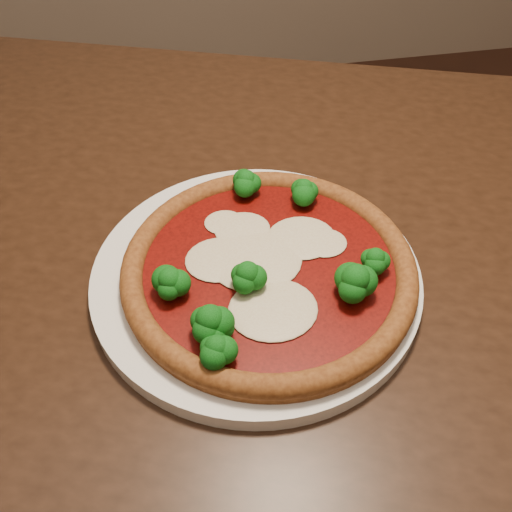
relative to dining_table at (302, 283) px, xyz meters
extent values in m
cube|color=black|center=(0.00, 0.00, 0.07)|extent=(1.52, 1.25, 0.04)
cylinder|color=black|center=(-0.44, 0.56, -0.31)|extent=(0.06, 0.06, 0.71)
cylinder|color=white|center=(-0.07, -0.06, 0.10)|extent=(0.36, 0.36, 0.02)
cylinder|color=brown|center=(-0.06, -0.07, 0.11)|extent=(0.31, 0.31, 0.01)
torus|color=brown|center=(-0.06, -0.07, 0.12)|extent=(0.31, 0.31, 0.02)
cylinder|color=#670904|center=(-0.06, -0.07, 0.12)|extent=(0.26, 0.26, 0.00)
ellipsoid|color=beige|center=(-0.07, -0.13, 0.12)|extent=(0.09, 0.08, 0.01)
ellipsoid|color=beige|center=(-0.07, -0.06, 0.12)|extent=(0.10, 0.09, 0.01)
ellipsoid|color=beige|center=(-0.08, -0.01, 0.12)|extent=(0.06, 0.06, 0.01)
ellipsoid|color=beige|center=(-0.11, -0.06, 0.12)|extent=(0.07, 0.07, 0.01)
ellipsoid|color=beige|center=(0.00, -0.05, 0.12)|extent=(0.05, 0.05, 0.00)
ellipsoid|color=beige|center=(-0.10, 0.00, 0.12)|extent=(0.04, 0.04, 0.00)
ellipsoid|color=beige|center=(-0.02, -0.04, 0.12)|extent=(0.08, 0.07, 0.01)
ellipsoid|color=#137619|center=(-0.13, -0.18, 0.14)|extent=(0.04, 0.04, 0.03)
ellipsoid|color=#137619|center=(-0.16, -0.09, 0.14)|extent=(0.04, 0.04, 0.04)
ellipsoid|color=#137619|center=(0.00, 0.02, 0.14)|extent=(0.04, 0.04, 0.03)
ellipsoid|color=#137619|center=(-0.13, -0.15, 0.15)|extent=(0.05, 0.05, 0.04)
ellipsoid|color=#137619|center=(0.01, -0.13, 0.15)|extent=(0.05, 0.05, 0.04)
ellipsoid|color=#137619|center=(0.04, -0.10, 0.14)|extent=(0.03, 0.03, 0.03)
ellipsoid|color=#137619|center=(-0.06, 0.05, 0.14)|extent=(0.04, 0.04, 0.03)
ellipsoid|color=#137619|center=(-0.13, -0.16, 0.14)|extent=(0.03, 0.03, 0.03)
ellipsoid|color=#137619|center=(-0.09, -0.10, 0.14)|extent=(0.04, 0.04, 0.04)
camera|label=1|loc=(-0.15, -0.47, 0.56)|focal=40.00mm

